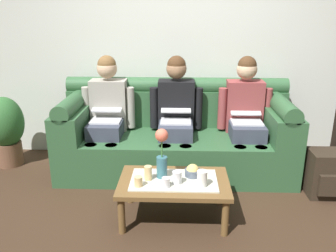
% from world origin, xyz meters
% --- Properties ---
extents(ground_plane, '(14.00, 14.00, 0.00)m').
position_xyz_m(ground_plane, '(0.00, 0.00, 0.00)').
color(ground_plane, '#382619').
extents(back_wall_patterned, '(6.00, 0.12, 2.90)m').
position_xyz_m(back_wall_patterned, '(0.00, 1.70, 1.45)').
color(back_wall_patterned, silver).
rests_on(back_wall_patterned, ground_plane).
extents(couch, '(2.41, 0.88, 0.96)m').
position_xyz_m(couch, '(0.00, 1.17, 0.37)').
color(couch, '#2D5633').
rests_on(couch, ground_plane).
extents(person_left, '(0.56, 0.67, 1.22)m').
position_xyz_m(person_left, '(-0.72, 1.17, 0.66)').
color(person_left, '#383D4C').
rests_on(person_left, ground_plane).
extents(person_middle, '(0.56, 0.67, 1.22)m').
position_xyz_m(person_middle, '(0.00, 1.17, 0.66)').
color(person_middle, '#383D4C').
rests_on(person_middle, ground_plane).
extents(person_right, '(0.56, 0.67, 1.22)m').
position_xyz_m(person_right, '(0.72, 1.17, 0.66)').
color(person_right, '#383D4C').
rests_on(person_right, ground_plane).
extents(coffee_table, '(0.90, 0.56, 0.36)m').
position_xyz_m(coffee_table, '(0.00, 0.21, 0.30)').
color(coffee_table, brown).
rests_on(coffee_table, ground_plane).
extents(flower_vase, '(0.11, 0.11, 0.42)m').
position_xyz_m(flower_vase, '(-0.10, 0.25, 0.57)').
color(flower_vase, '#336672').
rests_on(flower_vase, coffee_table).
extents(snack_bowl, '(0.13, 0.13, 0.11)m').
position_xyz_m(snack_bowl, '(0.15, 0.28, 0.40)').
color(snack_bowl, '#4C5666').
rests_on(snack_bowl, coffee_table).
extents(cup_near_left, '(0.06, 0.06, 0.12)m').
position_xyz_m(cup_near_left, '(-0.21, 0.20, 0.41)').
color(cup_near_left, '#DBB77A').
rests_on(cup_near_left, coffee_table).
extents(cup_near_right, '(0.07, 0.07, 0.10)m').
position_xyz_m(cup_near_right, '(0.02, 0.14, 0.41)').
color(cup_near_right, silver).
rests_on(cup_near_right, coffee_table).
extents(cup_far_center, '(0.08, 0.08, 0.13)m').
position_xyz_m(cup_far_center, '(0.22, 0.11, 0.42)').
color(cup_far_center, white).
rests_on(cup_far_center, coffee_table).
extents(cup_far_left, '(0.06, 0.06, 0.08)m').
position_xyz_m(cup_far_left, '(-0.28, 0.08, 0.40)').
color(cup_far_left, '#DBB77A').
rests_on(cup_far_left, coffee_table).
extents(cup_far_right, '(0.07, 0.07, 0.08)m').
position_xyz_m(cup_far_right, '(-0.06, 0.08, 0.39)').
color(cup_far_right, silver).
rests_on(cup_far_right, coffee_table).
extents(backpack_right, '(0.31, 0.32, 0.44)m').
position_xyz_m(backpack_right, '(1.40, 0.64, 0.22)').
color(backpack_right, '#2D2319').
rests_on(backpack_right, ground_plane).
extents(potted_plant, '(0.40, 0.40, 0.78)m').
position_xyz_m(potted_plant, '(-1.87, 1.21, 0.43)').
color(potted_plant, brown).
rests_on(potted_plant, ground_plane).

